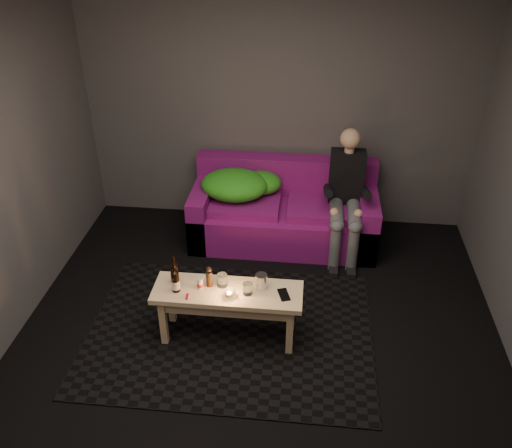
{
  "coord_description": "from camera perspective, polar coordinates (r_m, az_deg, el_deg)",
  "views": [
    {
      "loc": [
        0.34,
        -3.01,
        3.18
      ],
      "look_at": [
        -0.11,
        1.17,
        0.54
      ],
      "focal_mm": 38.0,
      "sensor_mm": 36.0,
      "label": 1
    }
  ],
  "objects": [
    {
      "name": "floor",
      "position": [
        4.39,
        -0.18,
        -14.31
      ],
      "size": [
        4.5,
        4.5,
        0.0
      ],
      "primitive_type": "plane",
      "color": "black",
      "rests_on": "ground"
    },
    {
      "name": "room",
      "position": [
        3.82,
        0.56,
        8.34
      ],
      "size": [
        4.5,
        4.5,
        4.5
      ],
      "color": "silver",
      "rests_on": "ground"
    },
    {
      "name": "rug",
      "position": [
        4.64,
        -2.75,
        -11.18
      ],
      "size": [
        2.36,
        1.72,
        0.01
      ],
      "primitive_type": "cube",
      "rotation": [
        0.0,
        0.0,
        0.0
      ],
      "color": "black",
      "rests_on": "floor"
    },
    {
      "name": "sofa",
      "position": [
        5.63,
        2.97,
        1.15
      ],
      "size": [
        1.87,
        0.84,
        0.8
      ],
      "color": "#791076",
      "rests_on": "floor"
    },
    {
      "name": "green_blanket",
      "position": [
        5.51,
        -1.79,
        4.19
      ],
      "size": [
        0.82,
        0.56,
        0.28
      ],
      "color": "#338F1A",
      "rests_on": "sofa"
    },
    {
      "name": "person",
      "position": [
        5.33,
        9.48,
        3.22
      ],
      "size": [
        0.34,
        0.78,
        1.25
      ],
      "color": "black",
      "rests_on": "sofa"
    },
    {
      "name": "coffee_table",
      "position": [
        4.34,
        -2.99,
        -7.86
      ],
      "size": [
        1.18,
        0.38,
        0.48
      ],
      "rotation": [
        0.0,
        0.0,
        0.0
      ],
      "color": "#E4C285",
      "rests_on": "rug"
    },
    {
      "name": "beer_bottle_a",
      "position": [
        4.35,
        -8.55,
        -5.13
      ],
      "size": [
        0.06,
        0.06,
        0.25
      ],
      "color": "black",
      "rests_on": "coffee_table"
    },
    {
      "name": "beer_bottle_b",
      "position": [
        4.26,
        -8.49,
        -5.94
      ],
      "size": [
        0.07,
        0.07,
        0.26
      ],
      "color": "black",
      "rests_on": "coffee_table"
    },
    {
      "name": "salt_shaker",
      "position": [
        4.29,
        -5.9,
        -6.24
      ],
      "size": [
        0.05,
        0.05,
        0.09
      ],
      "primitive_type": "cylinder",
      "rotation": [
        0.0,
        0.0,
        0.16
      ],
      "color": "silver",
      "rests_on": "coffee_table"
    },
    {
      "name": "pepper_mill",
      "position": [
        4.3,
        -4.94,
        -5.76
      ],
      "size": [
        0.06,
        0.06,
        0.14
      ],
      "primitive_type": "cylinder",
      "rotation": [
        0.0,
        0.0,
        -0.33
      ],
      "color": "black",
      "rests_on": "coffee_table"
    },
    {
      "name": "tumbler_back",
      "position": [
        4.3,
        -3.59,
        -5.93
      ],
      "size": [
        0.11,
        0.11,
        0.1
      ],
      "primitive_type": "cylinder",
      "rotation": [
        0.0,
        0.0,
        0.32
      ],
      "color": "white",
      "rests_on": "coffee_table"
    },
    {
      "name": "tealight",
      "position": [
        4.21,
        -2.84,
        -7.37
      ],
      "size": [
        0.06,
        0.06,
        0.04
      ],
      "color": "white",
      "rests_on": "coffee_table"
    },
    {
      "name": "tumbler_front",
      "position": [
        4.22,
        -0.88,
        -6.83
      ],
      "size": [
        0.1,
        0.1,
        0.1
      ],
      "primitive_type": "cylinder",
      "rotation": [
        0.0,
        0.0,
        -0.3
      ],
      "color": "white",
      "rests_on": "coffee_table"
    },
    {
      "name": "steel_cup",
      "position": [
        4.26,
        0.56,
        -6.07
      ],
      "size": [
        0.12,
        0.12,
        0.13
      ],
      "primitive_type": "cylinder",
      "rotation": [
        0.0,
        0.0,
        0.34
      ],
      "color": "silver",
      "rests_on": "coffee_table"
    },
    {
      "name": "smartphone",
      "position": [
        4.24,
        2.94,
        -7.44
      ],
      "size": [
        0.12,
        0.16,
        0.01
      ],
      "primitive_type": "cube",
      "rotation": [
        0.0,
        0.0,
        0.31
      ],
      "color": "black",
      "rests_on": "coffee_table"
    },
    {
      "name": "red_lighter",
      "position": [
        4.24,
        -7.27,
        -7.58
      ],
      "size": [
        0.02,
        0.07,
        0.01
      ],
      "primitive_type": "cube",
      "rotation": [
        0.0,
        0.0,
        0.07
      ],
      "color": "red",
      "rests_on": "coffee_table"
    }
  ]
}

